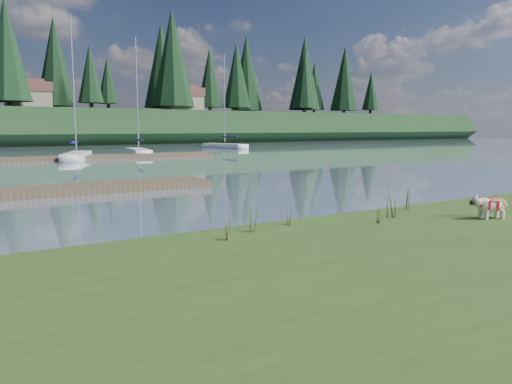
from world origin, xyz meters
TOP-DOWN VIEW (x-y plane):
  - ground at (0.00, 30.00)m, footprint 200.00×200.00m
  - bank at (0.00, -6.00)m, footprint 60.00×9.00m
  - bulldog at (5.28, -3.98)m, footprint 0.95×0.62m
  - dock_near at (-4.00, 9.00)m, footprint 16.00×2.00m
  - dock_far at (2.00, 30.00)m, footprint 26.00×2.20m
  - sailboat_bg_2 at (3.62, 30.56)m, footprint 4.07×7.36m
  - sailboat_bg_3 at (9.91, 34.40)m, footprint 2.70×7.36m
  - sailboat_bg_5 at (23.64, 43.29)m, footprint 2.89×8.02m
  - weed_0 at (-0.31, -2.19)m, footprint 0.17×0.14m
  - weed_1 at (0.78, -2.06)m, footprint 0.17×0.14m
  - weed_2 at (3.39, -2.59)m, footprint 0.17×0.14m
  - weed_3 at (-1.18, -2.59)m, footprint 0.17×0.14m
  - weed_4 at (2.63, -2.90)m, footprint 0.17×0.14m
  - weed_5 at (4.52, -2.10)m, footprint 0.17×0.14m
  - mud_lip at (0.00, -1.60)m, footprint 60.00×0.50m
  - conifer_4 at (3.00, 66.00)m, footprint 6.16×6.16m
  - conifer_5 at (15.00, 70.00)m, footprint 3.96×3.96m
  - conifer_6 at (28.00, 68.00)m, footprint 7.04×7.04m
  - conifer_7 at (42.00, 71.00)m, footprint 5.28×5.28m
  - conifer_8 at (55.00, 67.00)m, footprint 4.62×4.62m
  - conifer_9 at (68.00, 70.00)m, footprint 5.94×5.94m
  - house_1 at (6.00, 71.00)m, footprint 6.30×5.30m
  - house_2 at (30.00, 69.00)m, footprint 6.30×5.30m

SIDE VIEW (x-z plane):
  - ground at x=0.00m, z-range 0.00..0.00m
  - mud_lip at x=0.00m, z-range 0.00..0.14m
  - dock_near at x=-4.00m, z-range 0.00..0.30m
  - dock_far at x=2.00m, z-range 0.00..0.30m
  - bank at x=0.00m, z-range 0.00..0.35m
  - sailboat_bg_5 at x=23.64m, z-range -5.31..5.95m
  - sailboat_bg_3 at x=9.91m, z-range -5.03..5.68m
  - sailboat_bg_2 at x=3.62m, z-range -5.23..5.89m
  - weed_1 at x=0.78m, z-range 0.31..0.77m
  - weed_4 at x=2.63m, z-range 0.31..0.81m
  - weed_3 at x=-1.18m, z-range 0.30..0.90m
  - weed_0 at x=-0.31m, z-range 0.30..0.95m
  - weed_5 at x=4.52m, z-range 0.29..1.01m
  - weed_2 at x=3.39m, z-range 0.29..1.06m
  - bulldog at x=5.28m, z-range 0.42..0.98m
  - house_1 at x=6.00m, z-range 4.99..9.64m
  - house_2 at x=30.00m, z-range 4.99..9.64m
  - conifer_5 at x=15.00m, z-range 5.65..16.00m
  - conifer_8 at x=55.00m, z-range 5.62..17.40m
  - conifer_7 at x=42.00m, z-range 5.59..18.79m
  - conifer_9 at x=68.00m, z-range 5.55..20.18m
  - conifer_4 at x=3.00m, z-range 5.54..20.64m
  - conifer_6 at x=28.00m, z-range 5.49..22.49m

